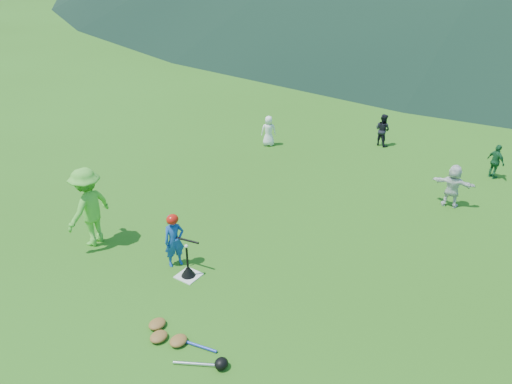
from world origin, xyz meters
TOP-DOWN VIEW (x-y plane):
  - ground at (0.00, 0.00)m, footprint 120.00×120.00m
  - home_plate at (0.00, 0.00)m, footprint 0.45×0.45m
  - baseball at (0.00, 0.00)m, footprint 0.08×0.08m
  - batter_child at (-0.50, 0.18)m, footprint 0.46×0.52m
  - adult_coach at (-2.64, -0.24)m, footprint 0.83×1.28m
  - fielder_a at (-2.58, 7.06)m, footprint 0.59×0.54m
  - fielder_b at (0.56, 9.20)m, footprint 0.61×0.53m
  - fielder_c at (4.22, 8.58)m, footprint 0.64×0.54m
  - fielder_d at (3.64, 6.15)m, footprint 1.11×0.48m
  - batting_tee at (0.00, 0.00)m, footprint 0.30×0.30m
  - batter_gear at (-0.48, 0.18)m, footprint 0.73×0.26m
  - equipment_pile at (1.13, -1.57)m, footprint 1.80×0.69m
  - outfield_fence at (0.00, 28.00)m, footprint 70.07×0.08m

SIDE VIEW (x-z plane):
  - ground at x=0.00m, z-range 0.00..0.00m
  - home_plate at x=0.00m, z-range 0.00..0.02m
  - equipment_pile at x=1.13m, z-range -0.03..0.16m
  - batting_tee at x=0.00m, z-range -0.21..0.47m
  - fielder_a at x=-2.58m, z-range 0.00..1.02m
  - fielder_c at x=4.22m, z-range 0.00..1.02m
  - fielder_b at x=0.56m, z-range 0.00..1.09m
  - fielder_d at x=3.64m, z-range 0.00..1.15m
  - batter_child at x=-0.50m, z-range 0.00..1.19m
  - outfield_fence at x=0.00m, z-range 0.03..1.36m
  - baseball at x=0.00m, z-range 0.70..0.78m
  - adult_coach at x=-2.64m, z-range 0.00..1.85m
  - batter_gear at x=-0.48m, z-range 0.80..1.35m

